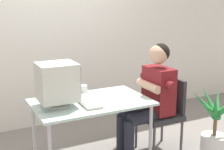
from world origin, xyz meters
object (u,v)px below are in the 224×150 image
object	(u,v)px
crt_monitor	(58,82)
desk_mug	(83,89)
desk	(91,107)
potted_plant	(215,127)
keyboard	(87,101)
office_chair	(164,110)
person_seated	(151,95)

from	to	relation	value
crt_monitor	desk_mug	distance (m)	0.52
desk	potted_plant	size ratio (longest dim) A/B	1.49
crt_monitor	potted_plant	xyz separation A→B (m)	(1.66, -0.45, -0.61)
keyboard	office_chair	xyz separation A→B (m)	(0.96, -0.00, -0.25)
crt_monitor	person_seated	bearing A→B (deg)	-1.90
desk	potted_plant	distance (m)	1.42
potted_plant	desk_mug	bearing A→B (deg)	150.01
office_chair	desk_mug	size ratio (longest dim) A/B	8.58
office_chair	potted_plant	world-z (taller)	office_chair
office_chair	desk_mug	bearing A→B (deg)	159.41
keyboard	person_seated	distance (m)	0.77
crt_monitor	desk_mug	bearing A→B (deg)	37.78
crt_monitor	person_seated	world-z (taller)	person_seated
keyboard	crt_monitor	bearing A→B (deg)	173.26
keyboard	potted_plant	size ratio (longest dim) A/B	0.59
office_chair	person_seated	world-z (taller)	person_seated
desk_mug	desk	bearing A→B (deg)	-95.90
office_chair	person_seated	size ratio (longest dim) A/B	0.68
crt_monitor	office_chair	xyz separation A→B (m)	(1.25, -0.04, -0.48)
crt_monitor	potted_plant	bearing A→B (deg)	-15.08
crt_monitor	keyboard	size ratio (longest dim) A/B	0.91
crt_monitor	person_seated	xyz separation A→B (m)	(1.06, -0.04, -0.26)
desk	office_chair	xyz separation A→B (m)	(0.90, -0.04, -0.17)
office_chair	potted_plant	bearing A→B (deg)	-45.16
potted_plant	person_seated	bearing A→B (deg)	145.54
office_chair	keyboard	bearing A→B (deg)	179.94
desk	office_chair	bearing A→B (deg)	-2.23
crt_monitor	potted_plant	distance (m)	1.83
keyboard	potted_plant	xyz separation A→B (m)	(1.37, -0.41, -0.39)
person_seated	desk_mug	size ratio (longest dim) A/B	12.71
keyboard	office_chair	size ratio (longest dim) A/B	0.55
crt_monitor	keyboard	bearing A→B (deg)	-6.74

